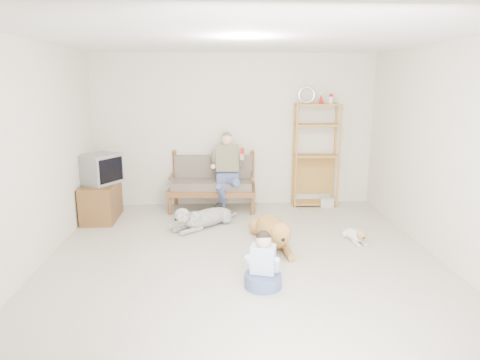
{
  "coord_description": "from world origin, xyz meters",
  "views": [
    {
      "loc": [
        -0.31,
        -4.91,
        2.22
      ],
      "look_at": [
        0.01,
        1.0,
        0.85
      ],
      "focal_mm": 32.0,
      "sensor_mm": 36.0,
      "label": 1
    }
  ],
  "objects": [
    {
      "name": "wall_back",
      "position": [
        0.0,
        2.75,
        1.35
      ],
      "size": [
        5.0,
        0.0,
        5.0
      ],
      "primitive_type": "plane",
      "rotation": [
        1.57,
        0.0,
        0.0
      ],
      "color": "beige",
      "rests_on": "ground"
    },
    {
      "name": "loveseat",
      "position": [
        -0.41,
        2.44,
        0.49
      ],
      "size": [
        1.55,
        0.8,
        0.95
      ],
      "rotation": [
        0.0,
        0.0,
        -0.07
      ],
      "color": "brown",
      "rests_on": "ground"
    },
    {
      "name": "man",
      "position": [
        -0.17,
        2.21,
        0.63
      ],
      "size": [
        0.52,
        0.74,
        1.2
      ],
      "color": "#55659B",
      "rests_on": "loveseat"
    },
    {
      "name": "child",
      "position": [
        0.18,
        -0.58,
        0.23
      ],
      "size": [
        0.41,
        0.41,
        0.65
      ],
      "rotation": [
        0.0,
        0.0,
        -0.27
      ],
      "color": "#55659B",
      "rests_on": "ground"
    },
    {
      "name": "etagere",
      "position": [
        1.45,
        2.55,
        0.94
      ],
      "size": [
        0.82,
        0.36,
        2.14
      ],
      "color": "gold",
      "rests_on": "ground"
    },
    {
      "name": "wall_right",
      "position": [
        2.5,
        0.0,
        1.35
      ],
      "size": [
        0.0,
        5.5,
        5.5
      ],
      "primitive_type": "plane",
      "rotation": [
        1.57,
        0.0,
        -1.57
      ],
      "color": "beige",
      "rests_on": "ground"
    },
    {
      "name": "wall_front",
      "position": [
        0.0,
        -2.75,
        1.35
      ],
      "size": [
        5.0,
        0.0,
        5.0
      ],
      "primitive_type": "plane",
      "rotation": [
        -1.57,
        0.0,
        0.0
      ],
      "color": "beige",
      "rests_on": "ground"
    },
    {
      "name": "golden_retriever",
      "position": [
        0.44,
        0.64,
        0.19
      ],
      "size": [
        0.48,
        1.56,
        0.47
      ],
      "rotation": [
        0.0,
        0.0,
        0.09
      ],
      "color": "#BF8342",
      "rests_on": "ground"
    },
    {
      "name": "shaggy_dog",
      "position": [
        -0.55,
        1.42,
        0.16
      ],
      "size": [
        1.02,
        0.94,
        0.39
      ],
      "rotation": [
        0.0,
        0.0,
        -0.88
      ],
      "color": "white",
      "rests_on": "ground"
    },
    {
      "name": "book_stack",
      "position": [
        1.66,
        2.46,
        0.07
      ],
      "size": [
        0.24,
        0.19,
        0.15
      ],
      "primitive_type": "cube",
      "rotation": [
        0.0,
        0.0,
        -0.09
      ],
      "color": "silver",
      "rests_on": "ground"
    },
    {
      "name": "wall_outlet",
      "position": [
        -1.25,
        2.73,
        0.3
      ],
      "size": [
        0.12,
        0.02,
        0.08
      ],
      "primitive_type": "cube",
      "color": "silver",
      "rests_on": "ground"
    },
    {
      "name": "terrier",
      "position": [
        1.63,
        0.7,
        0.09
      ],
      "size": [
        0.24,
        0.59,
        0.22
      ],
      "rotation": [
        0.0,
        0.0,
        0.17
      ],
      "color": "white",
      "rests_on": "ground"
    },
    {
      "name": "wall_left",
      "position": [
        -2.5,
        0.0,
        1.35
      ],
      "size": [
        0.0,
        5.5,
        5.5
      ],
      "primitive_type": "plane",
      "rotation": [
        1.57,
        0.0,
        1.57
      ],
      "color": "beige",
      "rests_on": "ground"
    },
    {
      "name": "crt_tv",
      "position": [
        -2.19,
        1.96,
        0.84
      ],
      "size": [
        0.69,
        0.73,
        0.48
      ],
      "rotation": [
        0.0,
        0.0,
        -0.56
      ],
      "color": "gray",
      "rests_on": "tv_stand"
    },
    {
      "name": "floor",
      "position": [
        0.0,
        0.0,
        0.0
      ],
      "size": [
        5.5,
        5.5,
        0.0
      ],
      "primitive_type": "plane",
      "color": "beige",
      "rests_on": "ground"
    },
    {
      "name": "ceiling",
      "position": [
        0.0,
        0.0,
        2.7
      ],
      "size": [
        5.5,
        5.5,
        0.0
      ],
      "primitive_type": "plane",
      "rotation": [
        3.14,
        0.0,
        0.0
      ],
      "color": "white",
      "rests_on": "ground"
    },
    {
      "name": "tv_stand",
      "position": [
        -2.23,
        1.93,
        0.3
      ],
      "size": [
        0.51,
        0.91,
        0.6
      ],
      "rotation": [
        0.0,
        0.0,
        0.01
      ],
      "color": "brown",
      "rests_on": "ground"
    }
  ]
}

